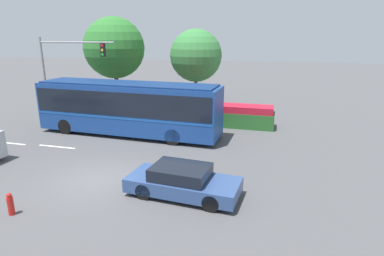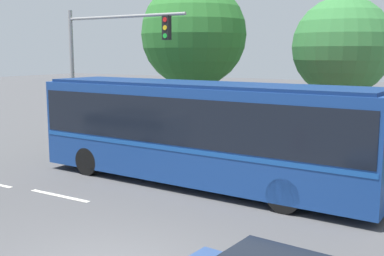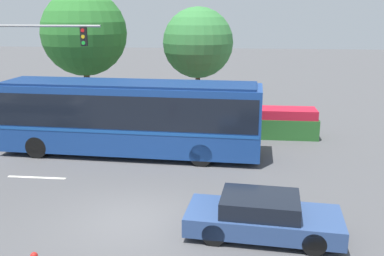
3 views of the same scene
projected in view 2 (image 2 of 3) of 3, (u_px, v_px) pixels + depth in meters
name	position (u px, v px, depth m)	size (l,w,h in m)	color
city_bus	(200.00, 127.00, 15.67)	(12.09, 3.05, 3.39)	navy
traffic_light_pole	(100.00, 58.00, 20.09)	(5.97, 0.24, 6.16)	gray
flowering_hedge	(364.00, 157.00, 16.74)	(9.39, 1.54, 1.54)	#286028
street_tree_left	(194.00, 35.00, 23.13)	(5.10, 5.10, 7.78)	brown
street_tree_centre	(342.00, 47.00, 21.07)	(4.37, 4.37, 6.80)	brown
lane_stripe_near	(60.00, 196.00, 14.70)	(2.40, 0.16, 0.01)	silver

